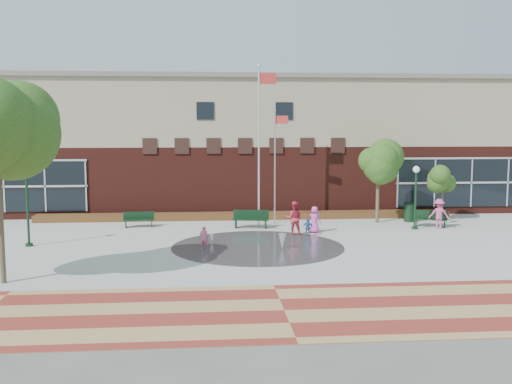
{
  "coord_description": "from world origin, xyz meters",
  "views": [
    {
      "loc": [
        -2.46,
        -25.59,
        6.01
      ],
      "look_at": [
        0.0,
        4.0,
        2.6
      ],
      "focal_mm": 42.0,
      "sensor_mm": 36.0,
      "label": 1
    }
  ],
  "objects": [
    {
      "name": "ground",
      "position": [
        0.0,
        0.0,
        0.0
      ],
      "size": [
        120.0,
        120.0,
        0.0
      ],
      "primitive_type": "plane",
      "color": "#666056",
      "rests_on": "ground"
    },
    {
      "name": "library_building",
      "position": [
        0.0,
        17.48,
        4.64
      ],
      "size": [
        44.4,
        10.4,
        9.2
      ],
      "color": "#511D17",
      "rests_on": "ground"
    },
    {
      "name": "bench_mid",
      "position": [
        0.05,
        8.31,
        0.33
      ],
      "size": [
        2.13,
        0.92,
        1.04
      ],
      "rotation": [
        0.0,
        0.0,
        -0.17
      ],
      "color": "#13311A",
      "rests_on": "ground"
    },
    {
      "name": "child_blue",
      "position": [
        2.91,
        5.57,
        0.48
      ],
      "size": [
        0.61,
        0.45,
        0.97
      ],
      "primitive_type": "imported",
      "rotation": [
        0.0,
        0.0,
        2.71
      ],
      "color": "#2E5CA5",
      "rests_on": "ground"
    },
    {
      "name": "water_jet_a",
      "position": [
        1.12,
        2.35,
        0.0
      ],
      "size": [
        0.38,
        0.38,
        0.74
      ],
      "primitive_type": "cone",
      "rotation": [
        3.14,
        0.0,
        0.0
      ],
      "color": "white",
      "rests_on": "ground"
    },
    {
      "name": "person_bench",
      "position": [
        10.78,
        7.25,
        0.86
      ],
      "size": [
        1.25,
        0.92,
        1.73
      ],
      "primitive_type": "imported",
      "rotation": [
        0.0,
        0.0,
        2.87
      ],
      "color": "#D04A86",
      "rests_on": "ground"
    },
    {
      "name": "water_jet_b",
      "position": [
        -2.22,
        4.33,
        0.0
      ],
      "size": [
        0.22,
        0.22,
        0.5
      ],
      "primitive_type": "cone",
      "rotation": [
        3.14,
        0.0,
        0.0
      ],
      "color": "white",
      "rests_on": "ground"
    },
    {
      "name": "flower_bed",
      "position": [
        0.0,
        11.6,
        0.0
      ],
      "size": [
        26.0,
        1.2,
        0.4
      ],
      "primitive_type": "cube",
      "color": "maroon",
      "rests_on": "ground"
    },
    {
      "name": "bench_right",
      "position": [
        10.56,
        7.9,
        0.3
      ],
      "size": [
        1.92,
        1.16,
        0.94
      ],
      "rotation": [
        0.0,
        0.0,
        -0.37
      ],
      "color": "#13311A",
      "rests_on": "ground"
    },
    {
      "name": "flagpole_right",
      "position": [
        1.65,
        9.84,
        3.83
      ],
      "size": [
        0.83,
        0.25,
        6.85
      ],
      "rotation": [
        0.0,
        0.0,
        -0.22
      ],
      "color": "silver",
      "rests_on": "ground"
    },
    {
      "name": "splash_pad",
      "position": [
        0.0,
        3.0,
        0.0
      ],
      "size": [
        8.4,
        8.4,
        0.01
      ],
      "primitive_type": "cylinder",
      "color": "#383A3D",
      "rests_on": "ground"
    },
    {
      "name": "trash_can",
      "position": [
        9.94,
        9.76,
        0.6
      ],
      "size": [
        0.72,
        0.72,
        1.18
      ],
      "color": "#13311A",
      "rests_on": "ground"
    },
    {
      "name": "bench_left",
      "position": [
        -6.41,
        9.16,
        0.29
      ],
      "size": [
        1.81,
        0.64,
        0.89
      ],
      "rotation": [
        0.0,
        0.0,
        0.09
      ],
      "color": "#13311A",
      "rests_on": "ground"
    },
    {
      "name": "child_splash",
      "position": [
        -2.61,
        2.64,
        0.58
      ],
      "size": [
        0.44,
        0.31,
        1.17
      ],
      "primitive_type": "imported",
      "rotation": [
        0.0,
        0.0,
        3.07
      ],
      "color": "#ED6589",
      "rests_on": "ground"
    },
    {
      "name": "lamp_right",
      "position": [
        9.33,
        7.15,
        2.25
      ],
      "size": [
        0.38,
        0.38,
        3.63
      ],
      "color": "#13311A",
      "rests_on": "ground"
    },
    {
      "name": "plaza_concrete",
      "position": [
        0.0,
        4.0,
        0.0
      ],
      "size": [
        46.0,
        18.0,
        0.01
      ],
      "primitive_type": "cube",
      "color": "#A8A8A0",
      "rests_on": "ground"
    },
    {
      "name": "paver_band",
      "position": [
        0.0,
        -7.0,
        0.0
      ],
      "size": [
        46.0,
        6.0,
        0.01
      ],
      "primitive_type": "cube",
      "color": "maroon",
      "rests_on": "ground"
    },
    {
      "name": "adult_red",
      "position": [
        2.24,
        6.04,
        0.92
      ],
      "size": [
        1.01,
        0.85,
        1.84
      ],
      "primitive_type": "imported",
      "rotation": [
        0.0,
        0.0,
        2.95
      ],
      "color": "#C82E3D",
      "rests_on": "ground"
    },
    {
      "name": "adult_pink",
      "position": [
        3.45,
        6.54,
        0.74
      ],
      "size": [
        0.73,
        0.49,
        1.48
      ],
      "primitive_type": "imported",
      "rotation": [
        0.0,
        0.0,
        3.12
      ],
      "color": "#DC50B5",
      "rests_on": "ground"
    },
    {
      "name": "lamp_left",
      "position": [
        -11.17,
        4.08,
        2.38
      ],
      "size": [
        0.4,
        0.4,
        3.82
      ],
      "color": "#13311A",
      "rests_on": "ground"
    },
    {
      "name": "tree_mid",
      "position": [
        7.85,
        9.59,
        3.66
      ],
      "size": [
        2.98,
        2.98,
        5.02
      ],
      "color": "#453A2A",
      "rests_on": "ground"
    },
    {
      "name": "flagpole_left",
      "position": [
        0.64,
        9.07,
        5.23
      ],
      "size": [
        1.11,
        0.18,
        9.39
      ],
      "rotation": [
        0.0,
        0.0,
        0.01
      ],
      "color": "silver",
      "rests_on": "ground"
    },
    {
      "name": "tree_small_right",
      "position": [
        11.95,
        9.79,
        2.52
      ],
      "size": [
        2.02,
        2.02,
        3.45
      ],
      "color": "#453A2A",
      "rests_on": "ground"
    }
  ]
}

